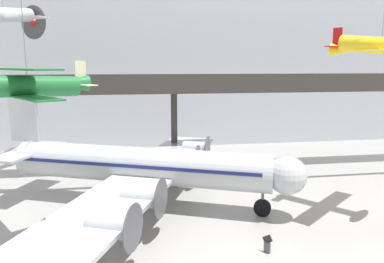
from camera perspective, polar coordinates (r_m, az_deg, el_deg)
name	(u,v)px	position (r m, az deg, el deg)	size (l,w,h in m)	color
hangar_back_wall	(163,50)	(52.97, -4.37, 12.35)	(140.00, 3.00, 26.82)	silver
mezzanine_walkway	(175,90)	(39.68, -2.62, 6.37)	(110.00, 3.20, 10.41)	#38332D
airliner_silver_main	(139,166)	(30.67, -8.15, -5.22)	(25.16, 29.55, 8.94)	#B7BABF
suspended_plane_yellow_lowwing	(381,46)	(30.89, 26.87, 11.56)	(7.76, 7.39, 9.08)	yellow
suspended_plane_green_biplane	(27,86)	(24.25, -23.81, 6.42)	(7.81, 8.59, 12.06)	#1E6B33
suspended_plane_silver_racer	(3,15)	(41.46, -26.83, 15.56)	(8.93, 8.17, 6.67)	silver
info_sign_pedestal	(267,246)	(24.29, 11.39, -16.69)	(0.46, 0.67, 1.24)	#4C4C51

